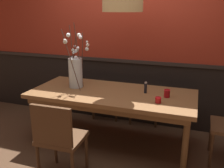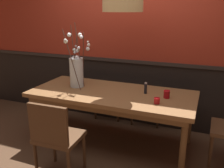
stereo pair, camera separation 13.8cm
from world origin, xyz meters
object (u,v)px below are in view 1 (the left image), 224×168
at_px(candle_holder_nearer_center, 158,100).
at_px(candle_holder_nearer_edge, 167,93).
at_px(condiment_bottle, 146,88).
at_px(dining_table, 112,98).
at_px(chair_far_side_right, 146,88).
at_px(pendant_lamp, 123,1).
at_px(vase_with_blossoms, 76,72).
at_px(chair_far_side_left, 109,85).
at_px(chair_near_side_left, 58,137).

relative_size(candle_holder_nearer_center, candle_holder_nearer_edge, 0.75).
bearing_deg(condiment_bottle, dining_table, -166.06).
xyz_separation_m(chair_far_side_right, candle_holder_nearer_center, (0.36, -1.09, 0.22)).
xyz_separation_m(condiment_bottle, pendant_lamp, (-0.31, -0.03, 1.05)).
bearing_deg(condiment_bottle, vase_with_blossoms, -176.57).
bearing_deg(candle_holder_nearer_edge, pendant_lamp, 176.24).
height_order(chair_far_side_left, candle_holder_nearer_edge, chair_far_side_left).
height_order(chair_near_side_left, pendant_lamp, pendant_lamp).
bearing_deg(vase_with_blossoms, condiment_bottle, 3.43).
xyz_separation_m(vase_with_blossoms, pendant_lamp, (0.65, 0.03, 0.91)).
bearing_deg(condiment_bottle, pendant_lamp, -174.75).
height_order(chair_far_side_right, condiment_bottle, chair_far_side_right).
height_order(dining_table, condiment_bottle, condiment_bottle).
bearing_deg(pendant_lamp, chair_near_side_left, -111.10).
xyz_separation_m(candle_holder_nearer_center, pendant_lamp, (-0.52, 0.27, 1.08)).
relative_size(chair_far_side_right, vase_with_blossoms, 1.13).
bearing_deg(candle_holder_nearer_edge, chair_near_side_left, -135.81).
xyz_separation_m(vase_with_blossoms, candle_holder_nearer_center, (1.16, -0.24, -0.18)).
height_order(dining_table, chair_far_side_right, chair_far_side_right).
bearing_deg(dining_table, vase_with_blossoms, 175.10).
height_order(candle_holder_nearer_edge, pendant_lamp, pendant_lamp).
bearing_deg(candle_holder_nearer_edge, chair_far_side_right, 116.50).
distance_m(dining_table, chair_far_side_right, 0.94).
distance_m(chair_far_side_right, vase_with_blossoms, 1.24).
bearing_deg(dining_table, candle_holder_nearer_edge, 2.99).
distance_m(chair_far_side_left, candle_holder_nearer_center, 1.48).
xyz_separation_m(dining_table, chair_near_side_left, (-0.27, -0.90, -0.14)).
bearing_deg(pendant_lamp, condiment_bottle, 5.25).
bearing_deg(chair_near_side_left, candle_holder_nearer_center, 38.28).
relative_size(candle_holder_nearer_center, pendant_lamp, 0.07).
xyz_separation_m(chair_far_side_left, candle_holder_nearer_edge, (1.06, -0.84, 0.25)).
bearing_deg(chair_far_side_left, chair_far_side_right, 2.04).
bearing_deg(chair_far_side_right, vase_with_blossoms, -133.37).
height_order(vase_with_blossoms, condiment_bottle, vase_with_blossoms).
xyz_separation_m(dining_table, chair_far_side_left, (-0.37, 0.87, -0.12)).
distance_m(vase_with_blossoms, pendant_lamp, 1.11).
relative_size(chair_near_side_left, vase_with_blossoms, 1.02).
height_order(vase_with_blossoms, candle_holder_nearer_center, vase_with_blossoms).
relative_size(chair_far_side_left, candle_holder_nearer_center, 13.40).
height_order(chair_near_side_left, candle_holder_nearer_edge, chair_near_side_left).
height_order(chair_far_side_right, vase_with_blossoms, vase_with_blossoms).
distance_m(chair_far_side_right, pendant_lamp, 1.55).
bearing_deg(candle_holder_nearer_center, candle_holder_nearer_edge, 73.36).
bearing_deg(pendant_lamp, dining_table, -145.03).
bearing_deg(candle_holder_nearer_edge, candle_holder_nearer_center, -106.64).
relative_size(candle_holder_nearer_edge, condiment_bottle, 0.65).
bearing_deg(vase_with_blossoms, pendant_lamp, 2.55).
distance_m(chair_far_side_right, candle_holder_nearer_center, 1.17).
bearing_deg(condiment_bottle, chair_far_side_left, 135.38).
height_order(chair_far_side_left, vase_with_blossoms, vase_with_blossoms).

